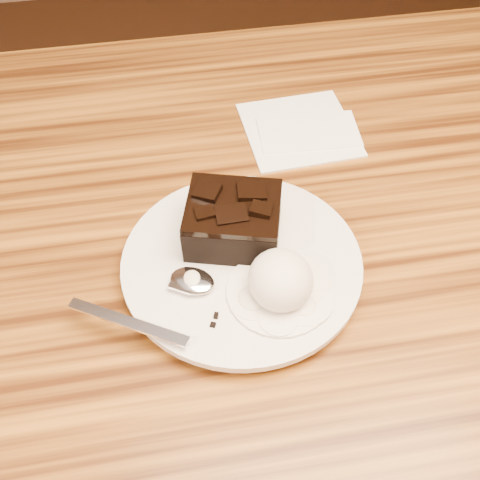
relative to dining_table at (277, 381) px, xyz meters
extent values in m
cube|color=#3E250F|center=(0.00, 0.00, -0.38)|extent=(4.00, 4.00, 0.00)
cylinder|color=white|center=(-0.07, -0.06, 0.38)|extent=(0.24, 0.24, 0.02)
cube|color=black|center=(-0.07, -0.02, 0.42)|extent=(0.11, 0.10, 0.04)
ellipsoid|color=silver|center=(-0.04, -0.10, 0.42)|extent=(0.06, 0.07, 0.05)
cylinder|color=white|center=(-0.04, -0.10, 0.40)|extent=(0.10, 0.10, 0.00)
cube|color=white|center=(0.04, 0.15, 0.38)|extent=(0.14, 0.14, 0.01)
cube|color=black|center=(-0.04, -0.07, 0.40)|extent=(0.01, 0.01, 0.00)
cube|color=black|center=(-0.11, -0.13, 0.40)|extent=(0.01, 0.01, 0.00)
cube|color=black|center=(-0.10, -0.12, 0.40)|extent=(0.01, 0.01, 0.00)
cube|color=black|center=(-0.06, -0.11, 0.40)|extent=(0.01, 0.01, 0.00)
camera|label=1|loc=(-0.13, -0.43, 0.88)|focal=45.42mm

